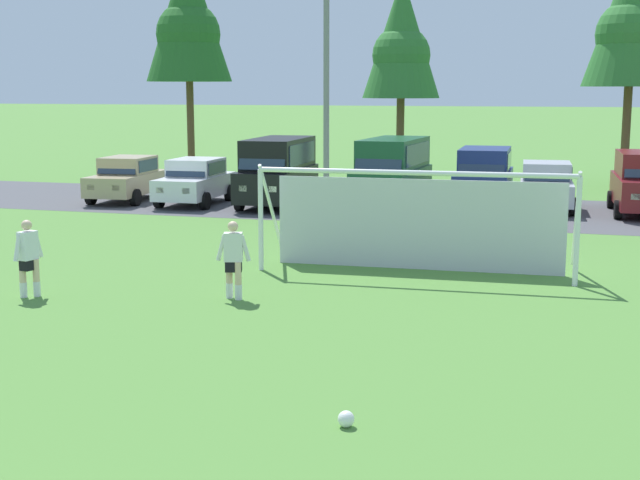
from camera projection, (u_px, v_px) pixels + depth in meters
ground_plane at (332, 283)px, 19.95m from camera, size 400.00×400.00×0.00m
parking_lot_strip at (427, 209)px, 32.23m from camera, size 52.00×8.40×0.01m
soccer_ball at (346, 419)px, 11.48m from camera, size 0.22×0.22×0.22m
soccer_goal at (417, 218)px, 21.11m from camera, size 7.49×2.23×2.57m
player_striker_near at (233, 260)px, 18.36m from camera, size 0.75×0.34×1.64m
player_defender_far at (28, 258)px, 18.54m from camera, size 0.37×0.72×1.64m
parked_car_slot_far_left at (127, 179)px, 34.40m from camera, size 2.28×4.32×1.72m
parked_car_slot_left at (195, 181)px, 33.42m from camera, size 2.16×4.26×1.72m
parked_car_slot_center_left at (278, 170)px, 32.78m from camera, size 2.36×4.88×2.52m
parked_car_slot_center at (393, 171)px, 32.65m from camera, size 2.40×4.90×2.52m
parked_car_slot_center_right at (484, 177)px, 32.69m from camera, size 2.23×4.65×2.16m
parked_car_slot_right at (546, 186)px, 31.82m from camera, size 2.22×4.29×1.72m
tree_left_edge at (188, 18)px, 43.22m from camera, size 4.20×4.20×11.21m
tree_mid_left at (402, 41)px, 39.88m from camera, size 3.51×3.51×9.36m
tree_center_back at (633, 17)px, 37.11m from camera, size 3.97×3.97×10.59m
street_lamp at (332, 96)px, 27.06m from camera, size 2.00×0.32×7.92m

